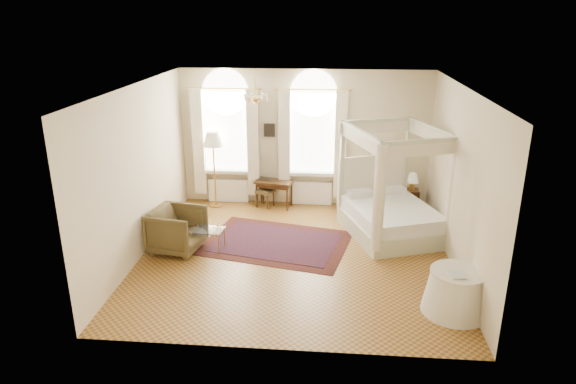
% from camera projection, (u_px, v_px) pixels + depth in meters
% --- Properties ---
extents(ground, '(6.00, 6.00, 0.00)m').
position_uv_depth(ground, '(295.00, 255.00, 10.14)').
color(ground, olive).
rests_on(ground, ground).
extents(room_walls, '(6.00, 6.00, 6.00)m').
position_uv_depth(room_walls, '(295.00, 159.00, 9.48)').
color(room_walls, beige).
rests_on(room_walls, ground).
extents(window_left, '(1.62, 0.27, 3.29)m').
position_uv_depth(window_left, '(226.00, 145.00, 12.50)').
color(window_left, white).
rests_on(window_left, room_walls).
extents(window_right, '(1.62, 0.27, 3.29)m').
position_uv_depth(window_right, '(312.00, 147.00, 12.32)').
color(window_right, white).
rests_on(window_right, room_walls).
extents(chandelier, '(0.51, 0.45, 0.50)m').
position_uv_depth(chandelier, '(256.00, 98.00, 10.37)').
color(chandelier, gold).
rests_on(chandelier, room_walls).
extents(wall_pictures, '(2.54, 0.03, 0.39)m').
position_uv_depth(wall_pictures, '(308.00, 129.00, 12.29)').
color(wall_pictures, black).
rests_on(wall_pictures, room_walls).
extents(canopy_bed, '(2.36, 2.60, 2.34)m').
position_uv_depth(canopy_bed, '(392.00, 212.00, 10.91)').
color(canopy_bed, '#B7BA97').
rests_on(canopy_bed, ground).
extents(nightstand, '(0.40, 0.36, 0.56)m').
position_uv_depth(nightstand, '(409.00, 201.00, 12.25)').
color(nightstand, '#39230F').
rests_on(nightstand, ground).
extents(nightstand_lamp, '(0.27, 0.27, 0.40)m').
position_uv_depth(nightstand_lamp, '(413.00, 179.00, 12.08)').
color(nightstand_lamp, gold).
rests_on(nightstand_lamp, nightstand).
extents(writing_desk, '(0.97, 0.65, 0.67)m').
position_uv_depth(writing_desk, '(274.00, 184.00, 12.49)').
color(writing_desk, '#39230F').
rests_on(writing_desk, ground).
extents(laptop, '(0.37, 0.29, 0.03)m').
position_uv_depth(laptop, '(266.00, 179.00, 12.55)').
color(laptop, black).
rests_on(laptop, writing_desk).
extents(stool, '(0.51, 0.51, 0.44)m').
position_uv_depth(stool, '(265.00, 192.00, 12.55)').
color(stool, '#4E3F21').
rests_on(stool, ground).
extents(armchair, '(1.14, 1.12, 0.89)m').
position_uv_depth(armchair, '(177.00, 230.00, 10.21)').
color(armchair, '#45381D').
rests_on(armchair, ground).
extents(coffee_table, '(0.69, 0.52, 0.44)m').
position_uv_depth(coffee_table, '(208.00, 231.00, 10.26)').
color(coffee_table, silver).
rests_on(coffee_table, ground).
extents(floor_lamp, '(0.48, 0.48, 1.88)m').
position_uv_depth(floor_lamp, '(213.00, 143.00, 12.20)').
color(floor_lamp, gold).
rests_on(floor_lamp, ground).
extents(oriental_rug, '(3.29, 2.67, 0.01)m').
position_uv_depth(oriental_rug, '(276.00, 243.00, 10.68)').
color(oriental_rug, '#451810').
rests_on(oriental_rug, ground).
extents(side_table, '(1.05, 1.05, 0.72)m').
position_uv_depth(side_table, '(456.00, 292.00, 8.14)').
color(side_table, white).
rests_on(side_table, ground).
extents(book, '(0.23, 0.29, 0.03)m').
position_uv_depth(book, '(450.00, 275.00, 7.88)').
color(book, black).
rests_on(book, side_table).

